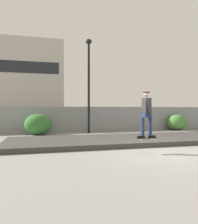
# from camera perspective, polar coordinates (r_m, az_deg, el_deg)

# --- Properties ---
(ground_plane) EXTENTS (120.00, 120.00, 0.00)m
(ground_plane) POSITION_cam_1_polar(r_m,az_deg,el_deg) (8.69, 15.69, -10.30)
(ground_plane) COLOR gray
(gravel_berm) EXTENTS (12.09, 3.73, 0.22)m
(gravel_berm) POSITION_cam_1_polar(r_m,az_deg,el_deg) (11.36, 7.90, -7.13)
(gravel_berm) COLOR #3D3A38
(gravel_berm) RESTS_ON ground_plane
(skateboard) EXTENTS (0.80, 0.22, 0.07)m
(skateboard) POSITION_cam_1_polar(r_m,az_deg,el_deg) (8.43, 12.22, -6.70)
(skateboard) COLOR black
(skater) EXTENTS (0.72, 0.59, 1.75)m
(skater) POSITION_cam_1_polar(r_m,az_deg,el_deg) (8.36, 12.23, 0.17)
(skater) COLOR black
(skater) RESTS_ON skateboard
(chain_fence) EXTENTS (19.96, 0.06, 1.85)m
(chain_fence) POSITION_cam_1_polar(r_m,az_deg,el_deg) (16.51, 0.54, -1.82)
(chain_fence) COLOR gray
(chain_fence) RESTS_ON ground_plane
(street_lamp) EXTENTS (0.44, 0.44, 6.59)m
(street_lamp) POSITION_cam_1_polar(r_m,az_deg,el_deg) (15.60, -2.69, 9.77)
(street_lamp) COLOR black
(street_lamp) RESTS_ON ground_plane
(parked_car_near) EXTENTS (4.55, 2.25, 1.66)m
(parked_car_near) POSITION_cam_1_polar(r_m,az_deg,el_deg) (18.80, -7.94, -1.81)
(parked_car_near) COLOR silver
(parked_car_near) RESTS_ON ground_plane
(parked_car_mid) EXTENTS (4.49, 2.13, 1.66)m
(parked_car_mid) POSITION_cam_1_polar(r_m,az_deg,el_deg) (20.27, 8.55, -1.63)
(parked_car_mid) COLOR #566B4C
(parked_car_mid) RESTS_ON ground_plane
(parked_car_far) EXTENTS (4.41, 1.97, 1.66)m
(parked_car_far) POSITION_cam_1_polar(r_m,az_deg,el_deg) (23.45, 22.35, -1.36)
(parked_car_far) COLOR maroon
(parked_car_far) RESTS_ON ground_plane
(library_building) EXTENTS (26.82, 13.13, 17.02)m
(library_building) POSITION_cam_1_polar(r_m,az_deg,el_deg) (56.08, -23.67, 7.64)
(library_building) COLOR #B2AFA8
(library_building) RESTS_ON ground_plane
(shrub_left) EXTENTS (1.76, 1.44, 1.36)m
(shrub_left) POSITION_cam_1_polar(r_m,az_deg,el_deg) (14.76, -15.51, -3.12)
(shrub_left) COLOR #336B2D
(shrub_left) RESTS_ON ground_plane
(shrub_center) EXTENTS (1.60, 1.31, 1.24)m
(shrub_center) POSITION_cam_1_polar(r_m,az_deg,el_deg) (18.62, 19.58, -2.54)
(shrub_center) COLOR #477F38
(shrub_center) RESTS_ON ground_plane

